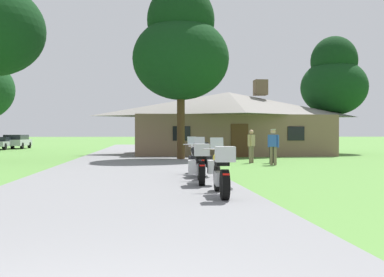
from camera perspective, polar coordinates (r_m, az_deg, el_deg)
name	(u,v)px	position (r m, az deg, el deg)	size (l,w,h in m)	color
ground_plane	(132,163)	(22.82, -7.71, -3.07)	(500.00, 500.00, 0.00)	#56893D
asphalt_driveway	(131,165)	(20.82, -7.86, -3.34)	(6.40, 80.00, 0.06)	slate
motorcycle_yellow_nearest_to_camera	(221,171)	(9.90, 3.81, -4.18)	(0.66, 2.08, 1.30)	black
motorcycle_red_second_in_row	(201,164)	(12.36, 1.16, -3.29)	(0.82, 2.08, 1.30)	black
motorcycle_black_farthest_in_row	(198,159)	(14.72, 0.75, -2.68)	(0.82, 2.08, 1.30)	black
stone_lodge	(228,122)	(31.83, 4.68, 2.08)	(13.89, 8.00, 5.36)	brown
bystander_blue_shirt_near_lodge	(272,144)	(22.58, 10.28, -0.71)	(0.52, 0.34, 1.69)	black
bystander_tan_shirt_beside_signpost	(251,144)	(22.35, 7.63, -0.76)	(0.41, 0.42, 1.67)	#75664C
bystander_blue_shirt_by_tree	(273,145)	(20.98, 10.41, -0.80)	(0.46, 0.39, 1.69)	#75664C
tree_right_of_lodge	(334,80)	(35.60, 17.77, 7.21)	(4.97, 4.97, 8.86)	#422D19
tree_by_lodge_front	(181,48)	(25.39, -1.44, 11.59)	(5.40, 5.40, 9.86)	#422D19
parked_silver_suv_far_left	(17,141)	(47.88, -21.57, -0.29)	(1.93, 4.61, 1.40)	#ADAFB7
parked_silver_sedan_far_left	(0,143)	(45.70, -23.49, -0.51)	(1.97, 4.23, 1.20)	#ADAFB7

